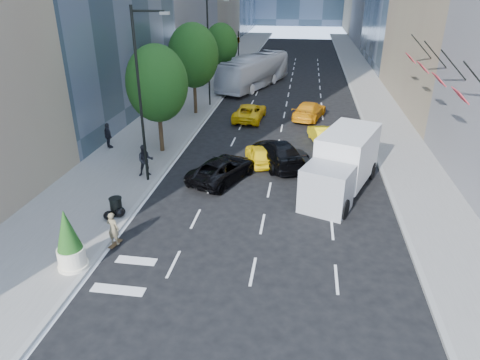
% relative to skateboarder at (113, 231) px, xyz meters
% --- Properties ---
extents(ground, '(160.00, 160.00, 0.00)m').
position_rel_skateboarder_xyz_m(ground, '(5.60, 3.00, -0.82)').
color(ground, black).
rests_on(ground, ground).
extents(sidewalk_left, '(6.00, 120.00, 0.15)m').
position_rel_skateboarder_xyz_m(sidewalk_left, '(-3.40, 33.00, -0.74)').
color(sidewalk_left, slate).
rests_on(sidewalk_left, ground).
extents(sidewalk_right, '(4.00, 120.00, 0.15)m').
position_rel_skateboarder_xyz_m(sidewalk_right, '(15.60, 33.00, -0.74)').
color(sidewalk_right, slate).
rests_on(sidewalk_right, ground).
extents(lamp_near, '(2.13, 0.22, 10.00)m').
position_rel_skateboarder_xyz_m(lamp_near, '(-0.72, 7.00, 4.99)').
color(lamp_near, black).
rests_on(lamp_near, sidewalk_left).
extents(lamp_far, '(2.13, 0.22, 10.00)m').
position_rel_skateboarder_xyz_m(lamp_far, '(-0.72, 25.00, 4.99)').
color(lamp_far, black).
rests_on(lamp_far, sidewalk_left).
extents(tree_near, '(4.20, 4.20, 7.46)m').
position_rel_skateboarder_xyz_m(tree_near, '(-1.60, 12.00, 4.15)').
color(tree_near, black).
rests_on(tree_near, sidewalk_left).
extents(tree_mid, '(4.50, 4.50, 7.99)m').
position_rel_skateboarder_xyz_m(tree_mid, '(-1.60, 22.00, 4.50)').
color(tree_mid, black).
rests_on(tree_mid, sidewalk_left).
extents(tree_far, '(3.90, 3.90, 6.92)m').
position_rel_skateboarder_xyz_m(tree_far, '(-1.60, 35.00, 3.80)').
color(tree_far, black).
rests_on(tree_far, sidewalk_left).
extents(traffic_signal, '(2.48, 0.53, 5.20)m').
position_rel_skateboarder_xyz_m(traffic_signal, '(-0.80, 43.00, 3.41)').
color(traffic_signal, black).
rests_on(traffic_signal, sidewalk_left).
extents(facade_flags, '(1.85, 13.30, 2.05)m').
position_rel_skateboarder_xyz_m(facade_flags, '(16.24, 13.00, 5.37)').
color(facade_flags, black).
rests_on(facade_flags, ground).
extents(skateboarder, '(0.67, 0.52, 1.64)m').
position_rel_skateboarder_xyz_m(skateboarder, '(0.00, 0.00, 0.00)').
color(skateboarder, '#6F6345').
rests_on(skateboarder, ground).
extents(black_sedan_lincoln, '(4.27, 5.73, 1.45)m').
position_rel_skateboarder_xyz_m(black_sedan_lincoln, '(3.60, 8.00, -0.10)').
color(black_sedan_lincoln, black).
rests_on(black_sedan_lincoln, ground).
extents(black_sedan_mercedes, '(4.43, 6.12, 1.65)m').
position_rel_skateboarder_xyz_m(black_sedan_mercedes, '(6.80, 11.00, 0.00)').
color(black_sedan_mercedes, black).
rests_on(black_sedan_mercedes, ground).
extents(taxi_a, '(2.57, 4.07, 1.29)m').
position_rel_skateboarder_xyz_m(taxi_a, '(5.57, 11.04, -0.17)').
color(taxi_a, yellow).
rests_on(taxi_a, ground).
extents(taxi_b, '(2.20, 4.16, 1.30)m').
position_rel_skateboarder_xyz_m(taxi_b, '(9.80, 15.90, -0.17)').
color(taxi_b, yellow).
rests_on(taxi_b, ground).
extents(taxi_c, '(2.76, 5.32, 1.43)m').
position_rel_skateboarder_xyz_m(taxi_c, '(3.60, 21.00, -0.10)').
color(taxi_c, yellow).
rests_on(taxi_c, ground).
extents(taxi_d, '(3.38, 5.64, 1.53)m').
position_rel_skateboarder_xyz_m(taxi_d, '(8.85, 22.14, -0.05)').
color(taxi_d, orange).
rests_on(taxi_d, ground).
extents(city_bus, '(7.24, 13.54, 3.69)m').
position_rel_skateboarder_xyz_m(city_bus, '(2.40, 34.25, 1.03)').
color(city_bus, white).
rests_on(city_bus, ground).
extents(box_truck, '(4.92, 7.59, 3.42)m').
position_rel_skateboarder_xyz_m(box_truck, '(10.71, 7.51, 0.92)').
color(box_truck, silver).
rests_on(box_truck, ground).
extents(pedestrian_a, '(1.20, 1.10, 2.01)m').
position_rel_skateboarder_xyz_m(pedestrian_a, '(-1.20, 7.64, 0.33)').
color(pedestrian_a, black).
rests_on(pedestrian_a, sidewalk_left).
extents(pedestrian_b, '(1.12, 1.07, 1.87)m').
position_rel_skateboarder_xyz_m(pedestrian_b, '(-5.60, 11.96, 0.26)').
color(pedestrian_b, black).
rests_on(pedestrian_b, sidewalk_left).
extents(trash_can, '(0.62, 0.62, 0.92)m').
position_rel_skateboarder_xyz_m(trash_can, '(-1.00, 2.57, -0.21)').
color(trash_can, black).
rests_on(trash_can, sidewalk_left).
extents(planter_shrub, '(1.15, 1.15, 2.75)m').
position_rel_skateboarder_xyz_m(planter_shrub, '(-1.00, -2.00, 0.64)').
color(planter_shrub, beige).
rests_on(planter_shrub, sidewalk_left).
extents(garbage_bags, '(1.01, 0.97, 0.50)m').
position_rel_skateboarder_xyz_m(garbage_bags, '(-0.95, 2.27, -0.43)').
color(garbage_bags, black).
rests_on(garbage_bags, sidewalk_left).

